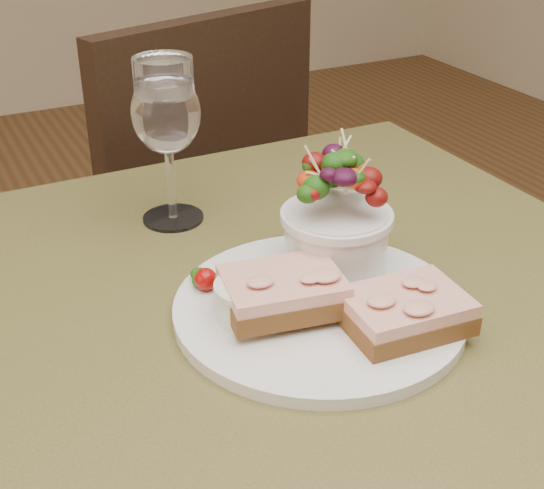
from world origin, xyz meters
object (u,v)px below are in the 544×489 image
sandwich_back (283,291)px  wine_glass (166,118)px  dinner_plate (319,308)px  chair_far (165,308)px  cafe_table (278,401)px  ramekin (251,299)px  salad_bowl (337,213)px  sandwich_front (405,311)px

sandwich_back → wine_glass: bearing=103.1°
dinner_plate → chair_far: bearing=83.6°
wine_glass → cafe_table: bearing=-85.9°
chair_far → wine_glass: size_ratio=5.14×
wine_glass → ramekin: bearing=-93.4°
cafe_table → salad_bowl: size_ratio=6.30×
cafe_table → wine_glass: bearing=94.1°
cafe_table → chair_far: chair_far is taller
sandwich_back → wine_glass: size_ratio=0.67×
chair_far → dinner_plate: bearing=66.7°
ramekin → salad_bowl: size_ratio=0.47×
chair_far → sandwich_back: chair_far is taller
dinner_plate → salad_bowl: (0.05, 0.05, 0.07)m
sandwich_front → ramekin: bearing=152.1°
chair_far → salad_bowl: 0.87m
cafe_table → sandwich_front: 0.17m
chair_far → cafe_table: bearing=63.9°
salad_bowl → sandwich_front: bearing=-89.7°
cafe_table → dinner_plate: 0.11m
dinner_plate → ramekin: ramekin is taller
sandwich_front → ramekin: 0.14m
chair_far → salad_bowl: bearing=70.2°
cafe_table → sandwich_front: size_ratio=7.20×
dinner_plate → ramekin: 0.07m
dinner_plate → ramekin: (-0.07, 0.01, 0.03)m
chair_far → ramekin: bearing=61.6°
salad_bowl → ramekin: bearing=-158.7°
ramekin → dinner_plate: bearing=-6.2°
chair_far → sandwich_back: size_ratio=7.63×
dinner_plate → sandwich_front: (0.05, -0.06, 0.02)m
cafe_table → sandwich_back: (-0.00, -0.01, 0.14)m
chair_far → ramekin: size_ratio=15.02×
chair_far → salad_bowl: chair_far is taller
cafe_table → wine_glass: (-0.02, 0.23, 0.22)m
dinner_plate → sandwich_front: bearing=-53.2°
dinner_plate → wine_glass: (-0.05, 0.25, 0.12)m
cafe_table → ramekin: size_ratio=13.35×
sandwich_front → wine_glass: wine_glass is taller
ramekin → sandwich_front: bearing=-32.0°
salad_bowl → chair_far: bearing=87.1°
dinner_plate → sandwich_back: sandwich_back is taller
sandwich_front → sandwich_back: sandwich_back is taller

